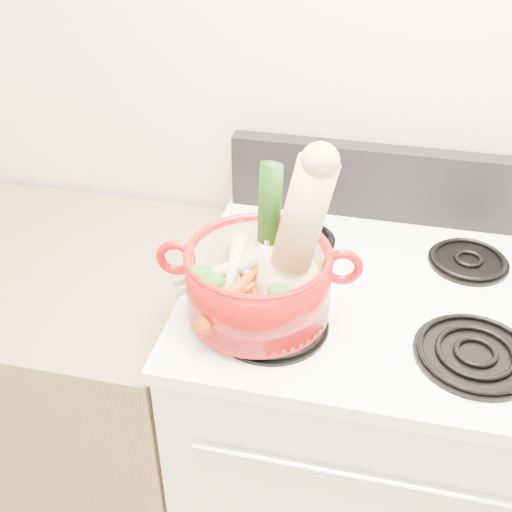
% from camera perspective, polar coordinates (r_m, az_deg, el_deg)
% --- Properties ---
extents(wall_back, '(3.50, 0.02, 2.60)m').
position_cam_1_polar(wall_back, '(1.51, 13.08, 15.91)').
color(wall_back, silver).
rests_on(wall_back, floor).
extents(stove_body, '(0.76, 0.65, 0.92)m').
position_cam_1_polar(stove_body, '(1.70, 8.80, -16.08)').
color(stove_body, white).
rests_on(stove_body, floor).
extents(cooktop, '(0.78, 0.67, 0.03)m').
position_cam_1_polar(cooktop, '(1.37, 10.55, -3.45)').
color(cooktop, white).
rests_on(cooktop, stove_body).
extents(control_backsplash, '(0.76, 0.05, 0.18)m').
position_cam_1_polar(control_backsplash, '(1.56, 11.76, 6.32)').
color(control_backsplash, black).
rests_on(control_backsplash, cooktop).
extents(oven_handle, '(0.60, 0.02, 0.02)m').
position_cam_1_polar(oven_handle, '(1.24, 8.55, -18.83)').
color(oven_handle, silver).
rests_on(oven_handle, stove_body).
extents(burner_front_left, '(0.22, 0.22, 0.02)m').
position_cam_1_polar(burner_front_left, '(1.24, 1.34, -5.92)').
color(burner_front_left, black).
rests_on(burner_front_left, cooktop).
extents(burner_front_right, '(0.22, 0.22, 0.02)m').
position_cam_1_polar(burner_front_right, '(1.24, 18.93, -8.16)').
color(burner_front_right, black).
rests_on(burner_front_right, cooktop).
extents(burner_back_left, '(0.17, 0.17, 0.02)m').
position_cam_1_polar(burner_back_left, '(1.48, 3.72, 1.56)').
color(burner_back_left, black).
rests_on(burner_back_left, cooktop).
extents(burner_back_right, '(0.17, 0.17, 0.02)m').
position_cam_1_polar(burner_back_right, '(1.48, 18.37, -0.32)').
color(burner_back_right, black).
rests_on(burner_back_right, cooktop).
extents(dutch_oven, '(0.31, 0.31, 0.14)m').
position_cam_1_polar(dutch_oven, '(1.21, 0.21, -2.33)').
color(dutch_oven, '#93090A').
rests_on(dutch_oven, burner_front_left).
extents(pot_handle_left, '(0.08, 0.03, 0.08)m').
position_cam_1_polar(pot_handle_left, '(1.21, -7.14, -0.14)').
color(pot_handle_left, '#93090A').
rests_on(pot_handle_left, dutch_oven).
extents(pot_handle_right, '(0.08, 0.03, 0.08)m').
position_cam_1_polar(pot_handle_right, '(1.18, 7.71, -0.97)').
color(pot_handle_right, '#93090A').
rests_on(pot_handle_right, dutch_oven).
extents(squash, '(0.22, 0.19, 0.33)m').
position_cam_1_polar(squash, '(1.13, 3.86, 1.58)').
color(squash, tan).
rests_on(squash, dutch_oven).
extents(leek, '(0.06, 0.08, 0.29)m').
position_cam_1_polar(leek, '(1.17, 1.14, 2.24)').
color(leek, white).
rests_on(leek, dutch_oven).
extents(ginger, '(0.10, 0.08, 0.05)m').
position_cam_1_polar(ginger, '(1.27, 2.45, -1.27)').
color(ginger, tan).
rests_on(ginger, dutch_oven).
extents(parsnip_0, '(0.05, 0.24, 0.07)m').
position_cam_1_polar(parsnip_0, '(1.25, -2.04, -1.90)').
color(parsnip_0, beige).
rests_on(parsnip_0, dutch_oven).
extents(parsnip_1, '(0.17, 0.17, 0.06)m').
position_cam_1_polar(parsnip_1, '(1.26, -3.40, -1.55)').
color(parsnip_1, beige).
rests_on(parsnip_1, dutch_oven).
extents(parsnip_2, '(0.10, 0.17, 0.05)m').
position_cam_1_polar(parsnip_2, '(1.25, -0.80, -1.35)').
color(parsnip_2, beige).
rests_on(parsnip_2, dutch_oven).
extents(parsnip_3, '(0.19, 0.13, 0.06)m').
position_cam_1_polar(parsnip_3, '(1.25, -3.12, -1.21)').
color(parsnip_3, beige).
rests_on(parsnip_3, dutch_oven).
extents(parsnip_4, '(0.06, 0.23, 0.06)m').
position_cam_1_polar(parsnip_4, '(1.25, -1.92, -0.54)').
color(parsnip_4, beige).
rests_on(parsnip_4, dutch_oven).
extents(carrot_0, '(0.10, 0.15, 0.04)m').
position_cam_1_polar(carrot_0, '(1.21, -1.60, -3.98)').
color(carrot_0, '#BE4309').
rests_on(carrot_0, dutch_oven).
extents(carrot_1, '(0.04, 0.15, 0.04)m').
position_cam_1_polar(carrot_1, '(1.20, -3.59, -4.16)').
color(carrot_1, '#D7620A').
rests_on(carrot_1, dutch_oven).
extents(carrot_2, '(0.13, 0.16, 0.05)m').
position_cam_1_polar(carrot_2, '(1.19, 0.46, -4.12)').
color(carrot_2, '#D6600A').
rests_on(carrot_2, dutch_oven).
extents(carrot_3, '(0.13, 0.12, 0.04)m').
position_cam_1_polar(carrot_3, '(1.19, -1.96, -3.35)').
color(carrot_3, '#C55F09').
rests_on(carrot_3, dutch_oven).
extents(carrot_4, '(0.10, 0.17, 0.05)m').
position_cam_1_polar(carrot_4, '(1.20, -1.29, -2.64)').
color(carrot_4, '#DF5C0B').
rests_on(carrot_4, dutch_oven).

